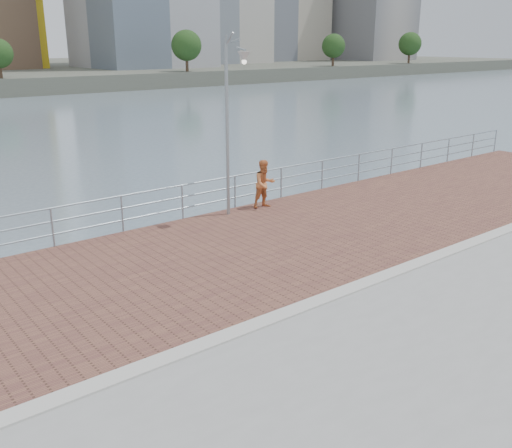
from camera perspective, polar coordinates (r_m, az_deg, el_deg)
water at (r=13.39m, az=5.55°, el=-15.69°), size 400.00×400.00×0.00m
brick_lane at (r=14.95m, az=-3.83°, el=-3.24°), size 40.00×6.80×0.02m
curb at (r=12.39m, az=5.83°, el=-7.83°), size 40.00×0.40×0.06m
guardrail at (r=17.51m, az=-10.27°, el=2.02°), size 39.06×0.06×1.13m
street_lamp at (r=17.49m, az=-2.19°, el=12.70°), size 0.39×1.14×5.37m
bystander at (r=19.06m, az=0.86°, el=4.03°), size 0.85×0.70×1.62m
shoreline_trees at (r=91.60m, az=-17.29°, el=16.52°), size 169.63×5.16×6.89m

